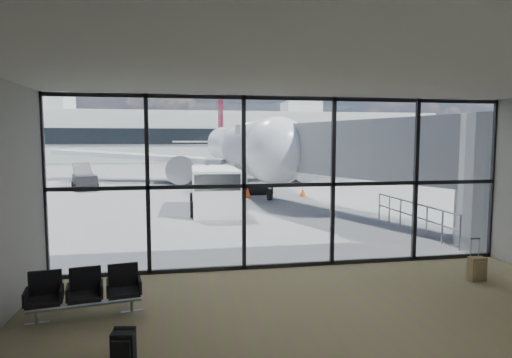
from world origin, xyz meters
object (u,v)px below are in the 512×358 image
object	(u,v)px
backpack	(123,347)
suitcase	(477,269)
seating_row	(85,290)
belt_loader	(85,181)
airliner	(237,147)
service_van	(215,189)

from	to	relation	value
backpack	suitcase	xyz separation A→B (m)	(7.85, 2.45, 0.06)
seating_row	suitcase	bearing A→B (deg)	-6.33
seating_row	belt_loader	bearing A→B (deg)	92.27
airliner	backpack	bearing A→B (deg)	-100.81
service_van	suitcase	bearing A→B (deg)	-63.31
airliner	belt_loader	xyz separation A→B (m)	(-11.43, -6.12, -2.20)
belt_loader	seating_row	bearing A→B (deg)	-95.57
airliner	belt_loader	size ratio (longest dim) A/B	8.79
backpack	airliner	distance (m)	31.20
seating_row	backpack	xyz separation A→B (m)	(0.94, -1.95, -0.26)
backpack	belt_loader	size ratio (longest dim) A/B	0.13
airliner	service_van	distance (m)	17.31
suitcase	belt_loader	xyz separation A→B (m)	(-13.50, 21.99, 0.29)
suitcase	airliner	xyz separation A→B (m)	(-2.07, 28.11, 2.48)
seating_row	backpack	distance (m)	2.18
suitcase	service_van	world-z (taller)	service_van
service_van	belt_loader	xyz separation A→B (m)	(-8.11, 10.77, -0.47)
seating_row	service_van	xyz separation A→B (m)	(3.40, 11.71, 0.55)
service_van	airliner	bearing A→B (deg)	79.90
seating_row	belt_loader	distance (m)	22.97
airliner	service_van	xyz separation A→B (m)	(-3.32, -16.90, -1.73)
airliner	belt_loader	world-z (taller)	airliner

